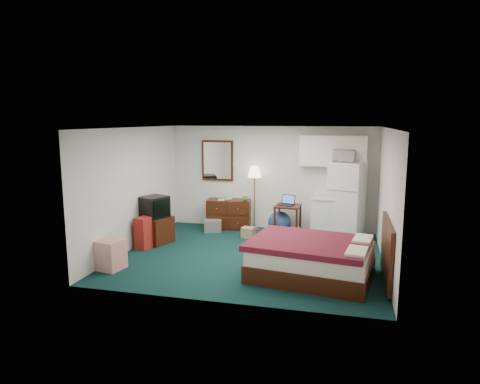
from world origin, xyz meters
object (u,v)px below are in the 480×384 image
(dresser, at_px, (229,214))
(floor_lamp, at_px, (254,198))
(fridge, at_px, (347,200))
(tv_stand, at_px, (156,230))
(suitcase, at_px, (145,233))
(desk, at_px, (288,220))
(bed, at_px, (312,259))
(kitchen_counter, at_px, (329,217))

(dresser, bearing_deg, floor_lamp, -6.09)
(fridge, height_order, tv_stand, fridge)
(dresser, relative_size, suitcase, 1.59)
(desk, relative_size, bed, 0.36)
(dresser, height_order, floor_lamp, floor_lamp)
(bed, height_order, tv_stand, bed)
(kitchen_counter, bearing_deg, suitcase, -148.65)
(desk, height_order, bed, desk)
(floor_lamp, bearing_deg, desk, -21.21)
(bed, height_order, suitcase, suitcase)
(floor_lamp, distance_m, fridge, 2.17)
(fridge, bearing_deg, floor_lamp, -164.97)
(kitchen_counter, height_order, tv_stand, kitchen_counter)
(desk, bearing_deg, fridge, 12.46)
(floor_lamp, distance_m, kitchen_counter, 1.83)
(floor_lamp, relative_size, suitcase, 2.35)
(fridge, height_order, bed, fridge)
(floor_lamp, relative_size, kitchen_counter, 1.81)
(desk, relative_size, kitchen_counter, 0.83)
(fridge, relative_size, tv_stand, 2.79)
(kitchen_counter, xyz_separation_m, bed, (-0.18, -2.78, -0.12))
(dresser, height_order, suitcase, dresser)
(dresser, distance_m, bed, 3.63)
(dresser, bearing_deg, suitcase, -129.19)
(floor_lamp, xyz_separation_m, kitchen_counter, (1.79, -0.08, -0.35))
(fridge, bearing_deg, kitchen_counter, -166.56)
(dresser, height_order, bed, dresser)
(bed, relative_size, suitcase, 2.96)
(fridge, xyz_separation_m, bed, (-0.55, -2.75, -0.55))
(floor_lamp, xyz_separation_m, desk, (0.86, -0.33, -0.42))
(floor_lamp, distance_m, desk, 1.01)
(desk, relative_size, suitcase, 1.08)
(desk, xyz_separation_m, suitcase, (-2.75, -1.70, -0.03))
(desk, height_order, fridge, fridge)
(kitchen_counter, bearing_deg, fridge, -1.11)
(fridge, distance_m, suitcase, 4.52)
(dresser, relative_size, floor_lamp, 0.67)
(desk, distance_m, tv_stand, 2.99)
(bed, xyz_separation_m, tv_stand, (-3.46, 1.26, -0.03))
(dresser, xyz_separation_m, desk, (1.49, -0.32, -0.00))
(floor_lamp, bearing_deg, fridge, -2.99)
(tv_stand, bearing_deg, suitcase, -79.52)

